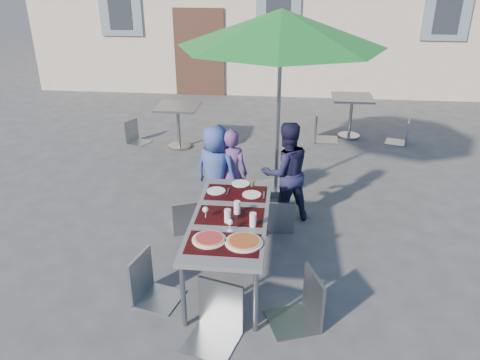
# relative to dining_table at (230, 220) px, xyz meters

# --- Properties ---
(ground) EXTENTS (90.00, 90.00, 0.00)m
(ground) POSITION_rel_dining_table_xyz_m (0.21, 0.38, -0.70)
(ground) COLOR #3F3F41
(ground) RESTS_ON ground
(dining_table) EXTENTS (0.80, 1.85, 0.76)m
(dining_table) POSITION_rel_dining_table_xyz_m (0.00, 0.00, 0.00)
(dining_table) COLOR #46474B
(dining_table) RESTS_ON ground
(pizza_near_left) EXTENTS (0.34, 0.34, 0.03)m
(pizza_near_left) POSITION_rel_dining_table_xyz_m (-0.14, -0.50, 0.07)
(pizza_near_left) COLOR white
(pizza_near_left) RESTS_ON dining_table
(pizza_near_right) EXTENTS (0.37, 0.37, 0.03)m
(pizza_near_right) POSITION_rel_dining_table_xyz_m (0.20, -0.52, 0.07)
(pizza_near_right) COLOR white
(pizza_near_right) RESTS_ON dining_table
(glassware) EXTENTS (0.58, 0.42, 0.15)m
(glassware) POSITION_rel_dining_table_xyz_m (0.06, -0.11, 0.13)
(glassware) COLOR silver
(glassware) RESTS_ON dining_table
(place_settings) EXTENTS (0.69, 0.50, 0.01)m
(place_settings) POSITION_rel_dining_table_xyz_m (-0.00, 0.63, 0.06)
(place_settings) COLOR white
(place_settings) RESTS_ON dining_table
(child_0) EXTENTS (0.74, 0.62, 1.28)m
(child_0) POSITION_rel_dining_table_xyz_m (-0.37, 1.40, -0.05)
(child_0) COLOR #354A93
(child_0) RESTS_ON ground
(child_1) EXTENTS (0.49, 0.36, 1.24)m
(child_1) POSITION_rel_dining_table_xyz_m (-0.17, 1.42, -0.08)
(child_1) COLOR #603A77
(child_1) RESTS_ON ground
(child_2) EXTENTS (0.77, 0.62, 1.38)m
(child_2) POSITION_rel_dining_table_xyz_m (0.57, 1.35, -0.01)
(child_2) COLOR #1A1A3A
(child_2) RESTS_ON ground
(chair_0) EXTENTS (0.50, 0.50, 0.85)m
(chair_0) POSITION_rel_dining_table_xyz_m (-0.69, 0.88, -0.20)
(chair_0) COLOR gray
(chair_0) RESTS_ON ground
(chair_1) EXTENTS (0.51, 0.51, 1.02)m
(chair_1) POSITION_rel_dining_table_xyz_m (0.02, 1.03, -0.09)
(chair_1) COLOR gray
(chair_1) RESTS_ON ground
(chair_2) EXTENTS (0.39, 0.39, 0.84)m
(chair_2) POSITION_rel_dining_table_xyz_m (0.51, 1.03, -0.21)
(chair_2) COLOR gray
(chair_2) RESTS_ON ground
(chair_3) EXTENTS (0.51, 0.51, 0.95)m
(chair_3) POSITION_rel_dining_table_xyz_m (-0.78, -0.49, -0.14)
(chair_3) COLOR #949B9F
(chair_3) RESTS_ON ground
(chair_4) EXTENTS (0.58, 0.57, 1.01)m
(chair_4) POSITION_rel_dining_table_xyz_m (0.79, -0.68, -0.10)
(chair_4) COLOR gray
(chair_4) RESTS_ON ground
(chair_5) EXTENTS (0.56, 0.57, 1.02)m
(chair_5) POSITION_rel_dining_table_xyz_m (-0.02, -0.96, -0.09)
(chair_5) COLOR gray
(chair_5) RESTS_ON ground
(patio_umbrella) EXTENTS (2.84, 2.84, 2.66)m
(patio_umbrella) POSITION_rel_dining_table_xyz_m (0.42, 2.18, 1.71)
(patio_umbrella) COLOR #95989C
(patio_umbrella) RESTS_ON ground
(cafe_table_0) EXTENTS (0.77, 0.77, 0.82)m
(cafe_table_0) POSITION_rel_dining_table_xyz_m (-1.47, 3.90, -0.11)
(cafe_table_0) COLOR #95989C
(cafe_table_0) RESTS_ON ground
(bg_chair_l_0) EXTENTS (0.49, 0.49, 0.84)m
(bg_chair_l_0) POSITION_rel_dining_table_xyz_m (-2.40, 4.09, -0.21)
(bg_chair_l_0) COLOR gray
(bg_chair_l_0) RESTS_ON ground
(bg_chair_r_0) EXTENTS (0.41, 0.40, 0.85)m
(bg_chair_r_0) POSITION_rel_dining_table_xyz_m (-0.84, 3.93, -0.20)
(bg_chair_r_0) COLOR #8F969A
(bg_chair_r_0) RESTS_ON ground
(cafe_table_1) EXTENTS (0.78, 0.78, 0.83)m
(cafe_table_1) POSITION_rel_dining_table_xyz_m (1.81, 4.85, -0.10)
(cafe_table_1) COLOR #95989C
(cafe_table_1) RESTS_ON ground
(bg_chair_l_1) EXTENTS (0.47, 0.47, 1.05)m
(bg_chair_l_1) POSITION_rel_dining_table_xyz_m (1.23, 4.60, -0.08)
(bg_chair_l_1) COLOR gray
(bg_chair_l_1) RESTS_ON ground
(bg_chair_r_1) EXTENTS (0.49, 0.49, 0.88)m
(bg_chair_r_1) POSITION_rel_dining_table_xyz_m (2.78, 4.58, -0.19)
(bg_chair_r_1) COLOR gray
(bg_chair_r_1) RESTS_ON ground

